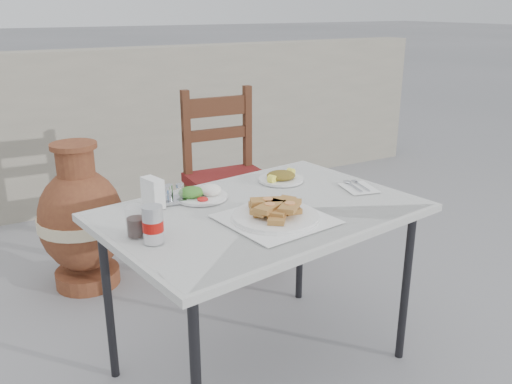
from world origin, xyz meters
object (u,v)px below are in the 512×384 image
condiment_caddy (172,196)px  soda_can (153,224)px  pide_plate (275,211)px  salad_rice_plate (200,193)px  napkin_holder (153,193)px  cafe_table (261,220)px  terracotta_urn (82,221)px  salad_chopped_plate (281,177)px  chair (229,177)px  cola_glass (136,223)px

condiment_caddy → soda_can: bearing=-120.3°
pide_plate → condiment_caddy: 0.46m
pide_plate → salad_rice_plate: bearing=112.2°
salad_rice_plate → napkin_holder: size_ratio=1.85×
salad_rice_plate → napkin_holder: (-0.21, -0.00, 0.04)m
cafe_table → condiment_caddy: (-0.28, 0.24, 0.08)m
salad_rice_plate → terracotta_urn: size_ratio=0.27×
condiment_caddy → salad_chopped_plate: bearing=2.0°
pide_plate → chair: 1.22m
cafe_table → pide_plate: pide_plate is taller
chair → terracotta_urn: size_ratio=1.27×
cola_glass → chair: bearing=49.2°
salad_rice_plate → salad_chopped_plate: bearing=4.5°
soda_can → napkin_holder: size_ratio=1.09×
salad_rice_plate → cola_glass: (-0.35, -0.24, 0.03)m
salad_chopped_plate → soda_can: size_ratio=1.60×
condiment_caddy → chair: bearing=49.6°
cola_glass → soda_can: bearing=-69.8°
pide_plate → salad_chopped_plate: size_ratio=2.02×
chair → condiment_caddy: bearing=-127.4°
salad_rice_plate → chair: size_ratio=0.21×
napkin_holder → terracotta_urn: 1.01m
chair → cola_glass: bearing=-127.8°
salad_chopped_plate → cafe_table: bearing=-134.6°
salad_rice_plate → condiment_caddy: condiment_caddy is taller
soda_can → chair: size_ratio=0.12×
soda_can → pide_plate: bearing=-3.8°
terracotta_urn → pide_plate: bearing=-70.0°
salad_rice_plate → cola_glass: bearing=-145.5°
chair → salad_chopped_plate: bearing=-95.2°
napkin_holder → chair: chair is taller
pide_plate → terracotta_urn: bearing=110.0°
cola_glass → condiment_caddy: cola_glass is taller
salad_rice_plate → salad_chopped_plate: salad_rice_plate is taller
condiment_caddy → salad_rice_plate: bearing=-6.4°
salad_rice_plate → condiment_caddy: bearing=173.6°
soda_can → condiment_caddy: 0.40m
cola_glass → napkin_holder: bearing=58.5°
napkin_holder → terracotta_urn: bearing=83.4°
cola_glass → salad_rice_plate: bearing=34.5°
condiment_caddy → chair: (0.65, 0.76, -0.23)m
chair → terracotta_urn: (-0.84, 0.14, -0.16)m
salad_chopped_plate → cola_glass: bearing=-160.4°
salad_rice_plate → soda_can: bearing=-134.5°
salad_rice_plate → terracotta_urn: bearing=109.2°
salad_rice_plate → soda_can: 0.46m
salad_rice_plate → cola_glass: cola_glass is taller
salad_rice_plate → chair: (0.52, 0.77, -0.22)m
salad_chopped_plate → soda_can: 0.82m
salad_rice_plate → pide_plate: bearing=-67.8°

